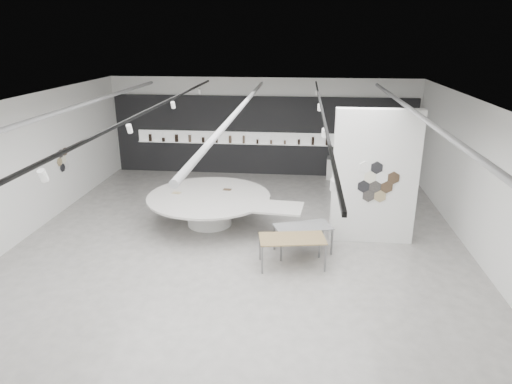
# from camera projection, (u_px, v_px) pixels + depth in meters

# --- Properties ---
(room) EXTENTS (12.02, 14.02, 3.82)m
(room) POSITION_uv_depth(u_px,v_px,m) (234.00, 174.00, 11.31)
(room) COLOR #9F9B95
(room) RESTS_ON ground
(back_wall_display) EXTENTS (11.80, 0.27, 3.10)m
(back_wall_display) POSITION_uv_depth(u_px,v_px,m) (260.00, 136.00, 18.00)
(back_wall_display) COLOR black
(back_wall_display) RESTS_ON ground
(partition_column) EXTENTS (2.20, 0.38, 3.60)m
(partition_column) POSITION_uv_depth(u_px,v_px,m) (375.00, 177.00, 11.99)
(partition_column) COLOR white
(partition_column) RESTS_ON ground
(display_island) EXTENTS (4.75, 3.94, 0.92)m
(display_island) POSITION_uv_depth(u_px,v_px,m) (211.00, 206.00, 13.38)
(display_island) COLOR white
(display_island) RESTS_ON ground
(sample_table_wood) EXTENTS (1.68, 1.03, 0.74)m
(sample_table_wood) POSITION_uv_depth(u_px,v_px,m) (292.00, 240.00, 10.96)
(sample_table_wood) COLOR olive
(sample_table_wood) RESTS_ON ground
(sample_table_stone) EXTENTS (1.59, 1.16, 0.74)m
(sample_table_stone) POSITION_uv_depth(u_px,v_px,m) (303.00, 228.00, 11.64)
(sample_table_stone) COLOR slate
(sample_table_stone) RESTS_ON ground
(kitchen_counter) EXTENTS (1.55, 0.77, 1.17)m
(kitchen_counter) POSITION_uv_depth(u_px,v_px,m) (346.00, 169.00, 17.65)
(kitchen_counter) COLOR white
(kitchen_counter) RESTS_ON ground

